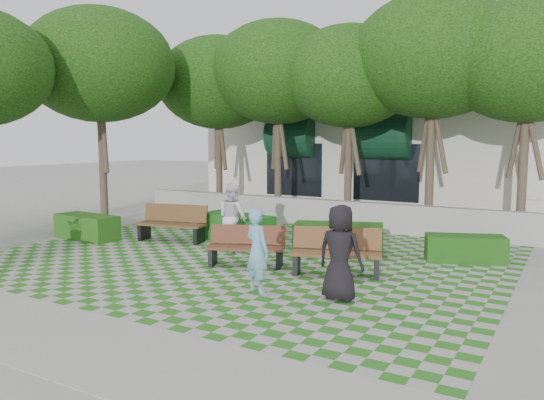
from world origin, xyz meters
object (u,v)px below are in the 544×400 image
Objects in this scene: bench_east at (336,253)px; person_dark at (340,253)px; person_blue at (257,250)px; hedge_east at (465,249)px; hedge_west at (87,227)px; hedge_midright at (338,239)px; person_white at (233,217)px; bench_west at (172,224)px; bench_mid at (246,247)px; hedge_midleft at (237,228)px.

person_dark reaches higher than bench_east.
person_dark is (1.52, 0.35, 0.06)m from person_blue.
hedge_east is 0.89× the size of hedge_west.
hedge_midright is at bearing -65.36° from person_dark.
person_blue is 0.92× the size of person_white.
person_blue is at bearing 14.14° from person_dark.
bench_east is at bearing -23.01° from bench_west.
bench_west reaches higher than bench_mid.
bench_east is at bearing -175.87° from person_white.
person_white reaches higher than bench_west.
bench_mid is at bearing -4.06° from hedge_west.
hedge_midleft is at bearing -30.16° from person_blue.
hedge_midright reaches higher than hedge_east.
hedge_west is (-5.76, 0.41, -0.09)m from bench_mid.
hedge_east is 6.08m from hedge_midleft.
bench_east reaches higher than hedge_midright.
bench_west is 1.28× the size of person_blue.
person_blue reaches higher than hedge_east.
hedge_midleft reaches higher than hedge_midright.
person_dark reaches higher than bench_west.
bench_east is at bearing -0.83° from hedge_west.
hedge_west is (-7.07, -1.81, -0.03)m from hedge_midright.
bench_west is 1.83m from hedge_midleft.
hedge_midright is at bearing -1.85° from bench_west.
bench_west is at bearing -170.35° from hedge_midright.
bench_mid is at bearing -34.04° from bench_west.
bench_east is 0.90× the size of hedge_midleft.
hedge_midright is at bearing 92.50° from bench_east.
person_dark is at bearing -46.26° from bench_mid.
person_dark is at bearing -84.30° from bench_east.
hedge_west is (-7.85, 0.11, -0.13)m from bench_east.
person_white is (-2.53, 2.88, 0.07)m from person_blue.
bench_mid is 5.78m from hedge_west.
hedge_midright is at bearing -138.42° from person_white.
hedge_east is at bearing -0.26° from bench_west.
bench_east is at bearing -129.08° from hedge_east.
hedge_east is at bearing -142.70° from person_white.
person_white is at bearing 113.12° from bench_mid.
bench_mid is at bearing -23.66° from person_dark.
person_blue is (0.02, -3.88, 0.42)m from hedge_midright.
bench_mid is 1.02× the size of hedge_east.
bench_west is 1.19× the size of person_dark.
hedge_east is 0.81× the size of hedge_midleft.
bench_mid is at bearing -30.01° from person_blue.
bench_west is at bearing -11.62° from person_blue.
bench_mid is at bearing 154.40° from person_white.
hedge_midleft is at bearing -36.65° from person_dark.
person_blue is at bearing -122.28° from hedge_east.
hedge_west is at bearing -165.64° from hedge_midright.
person_blue reaches higher than bench_mid.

